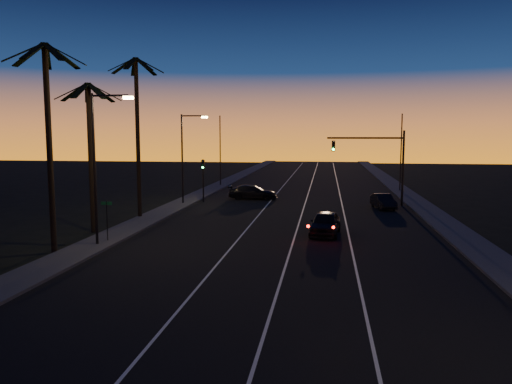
# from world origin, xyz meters

# --- Properties ---
(road) EXTENTS (20.00, 170.00, 0.01)m
(road) POSITION_xyz_m (0.00, 30.00, 0.01)
(road) COLOR black
(road) RESTS_ON ground
(sidewalk_left) EXTENTS (2.40, 170.00, 0.16)m
(sidewalk_left) POSITION_xyz_m (-11.20, 30.00, 0.08)
(sidewalk_left) COLOR #31312F
(sidewalk_left) RESTS_ON ground
(sidewalk_right) EXTENTS (2.40, 170.00, 0.16)m
(sidewalk_right) POSITION_xyz_m (11.20, 30.00, 0.08)
(sidewalk_right) COLOR #31312F
(sidewalk_right) RESTS_ON ground
(lane_stripe_left) EXTENTS (0.12, 160.00, 0.01)m
(lane_stripe_left) POSITION_xyz_m (-3.00, 30.00, 0.02)
(lane_stripe_left) COLOR silver
(lane_stripe_left) RESTS_ON road
(lane_stripe_mid) EXTENTS (0.12, 160.00, 0.01)m
(lane_stripe_mid) POSITION_xyz_m (0.50, 30.00, 0.02)
(lane_stripe_mid) COLOR silver
(lane_stripe_mid) RESTS_ON road
(lane_stripe_right) EXTENTS (0.12, 160.00, 0.01)m
(lane_stripe_right) POSITION_xyz_m (4.00, 30.00, 0.02)
(lane_stripe_right) COLOR silver
(lane_stripe_right) RESTS_ON road
(palm_near) EXTENTS (4.25, 4.16, 11.53)m
(palm_near) POSITION_xyz_m (-12.60, 18.00, 7.07)
(palm_near) COLOR black
(palm_near) RESTS_ON ground
(palm_mid) EXTENTS (4.25, 4.16, 10.03)m
(palm_mid) POSITION_xyz_m (-13.20, 24.00, 6.25)
(palm_mid) COLOR black
(palm_mid) RESTS_ON ground
(palm_far) EXTENTS (4.25, 4.16, 12.53)m
(palm_far) POSITION_xyz_m (-12.20, 30.00, 7.61)
(palm_far) COLOR black
(palm_far) RESTS_ON ground
(streetlight_left_near) EXTENTS (2.55, 0.26, 9.00)m
(streetlight_left_near) POSITION_xyz_m (-10.70, 20.00, 5.32)
(streetlight_left_near) COLOR black
(streetlight_left_near) RESTS_ON ground
(streetlight_left_far) EXTENTS (2.55, 0.26, 8.50)m
(streetlight_left_far) POSITION_xyz_m (-10.69, 38.00, 5.06)
(streetlight_left_far) COLOR black
(streetlight_left_far) RESTS_ON ground
(street_sign) EXTENTS (0.70, 0.06, 2.60)m
(street_sign) POSITION_xyz_m (-10.80, 21.00, 1.66)
(street_sign) COLOR black
(street_sign) RESTS_ON ground
(signal_mast) EXTENTS (7.10, 0.41, 7.00)m
(signal_mast) POSITION_xyz_m (7.14, 39.99, 4.78)
(signal_mast) COLOR black
(signal_mast) RESTS_ON ground
(signal_post) EXTENTS (0.28, 0.37, 4.20)m
(signal_post) POSITION_xyz_m (-9.50, 39.98, 2.89)
(signal_post) COLOR black
(signal_post) RESTS_ON ground
(far_pole_left) EXTENTS (0.14, 0.14, 9.00)m
(far_pole_left) POSITION_xyz_m (-11.00, 55.00, 4.50)
(far_pole_left) COLOR black
(far_pole_left) RESTS_ON ground
(far_pole_right) EXTENTS (0.14, 0.14, 9.00)m
(far_pole_right) POSITION_xyz_m (11.00, 52.00, 4.50)
(far_pole_right) COLOR black
(far_pole_right) RESTS_ON ground
(lead_car) EXTENTS (2.27, 5.19, 1.54)m
(lead_car) POSITION_xyz_m (2.46, 25.36, 0.78)
(lead_car) COLOR black
(lead_car) RESTS_ON road
(right_car) EXTENTS (2.10, 4.17, 1.31)m
(right_car) POSITION_xyz_m (7.58, 37.87, 0.67)
(right_car) COLOR black
(right_car) RESTS_ON road
(cross_car) EXTENTS (5.07, 2.23, 1.45)m
(cross_car) POSITION_xyz_m (-4.98, 42.68, 0.74)
(cross_car) COLOR black
(cross_car) RESTS_ON road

